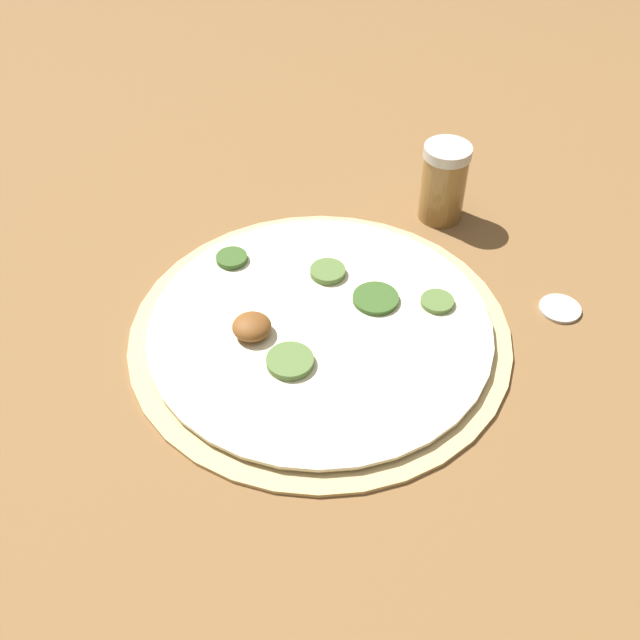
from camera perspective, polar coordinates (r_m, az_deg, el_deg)
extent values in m
plane|color=brown|center=(0.74, 0.00, -1.01)|extent=(3.00, 3.00, 0.00)
cylinder|color=#D6B77A|center=(0.74, 0.00, -0.79)|extent=(0.37, 0.37, 0.01)
cylinder|color=#EFE5C1|center=(0.73, 0.00, -0.45)|extent=(0.34, 0.34, 0.00)
ellipsoid|color=brown|center=(0.72, -5.23, -0.48)|extent=(0.04, 0.04, 0.02)
cylinder|color=#385B23|center=(0.75, 4.26, 1.64)|extent=(0.05, 0.05, 0.01)
cylinder|color=#567538|center=(0.76, 8.92, 1.39)|extent=(0.03, 0.03, 0.01)
cylinder|color=#567538|center=(0.78, 0.59, 3.71)|extent=(0.04, 0.04, 0.01)
cylinder|color=#385B23|center=(0.80, -6.74, 4.70)|extent=(0.03, 0.03, 0.01)
cylinder|color=#567538|center=(0.69, -2.30, -3.15)|extent=(0.04, 0.04, 0.01)
cylinder|color=olive|center=(0.87, 9.35, 9.96)|extent=(0.05, 0.05, 0.08)
cylinder|color=beige|center=(0.85, 9.72, 12.53)|extent=(0.05, 0.05, 0.01)
cylinder|color=beige|center=(0.80, 17.85, 0.92)|extent=(0.04, 0.04, 0.01)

